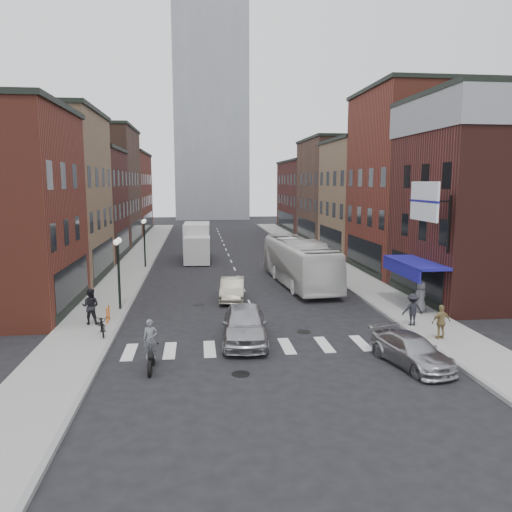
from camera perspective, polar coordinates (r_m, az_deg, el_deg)
The scene contains 32 objects.
ground at distance 25.11m, azimuth 0.49°, elevation -8.14°, with size 160.00×160.00×0.00m, color black.
sidewalk_left at distance 46.74m, azimuth -13.39°, elevation -0.50°, with size 3.00×74.00×0.15m, color gray.
sidewalk_right at distance 47.83m, azimuth 7.28°, elevation -0.14°, with size 3.00×74.00×0.15m, color gray.
curb_left at distance 46.60m, azimuth -11.56°, elevation -0.56°, with size 0.20×74.00×0.16m, color gray.
curb_right at distance 47.50m, azimuth 5.52°, elevation -0.26°, with size 0.20×74.00×0.16m, color gray.
crosswalk_stripes at distance 22.28m, azimuth 1.48°, elevation -10.33°, with size 12.00×2.20×0.01m, color silver.
bldg_left_mid_a at distance 39.72m, azimuth -24.43°, elevation 6.24°, with size 10.30×10.20×12.30m.
bldg_left_mid_b at distance 49.38m, azimuth -20.87°, elevation 5.57°, with size 10.30×10.20×10.30m.
bldg_left_far_a at distance 60.07m, azimuth -18.41°, elevation 7.54°, with size 10.30×12.20×13.30m.
bldg_left_far_b at distance 73.86m, azimuth -16.20°, elevation 6.96°, with size 10.30×16.20×11.30m.
bldg_right_corner at distance 33.64m, azimuth 25.81°, elevation 5.89°, with size 10.30×9.20×12.30m.
bldg_right_mid_a at distance 41.95m, azimuth 18.89°, elevation 7.99°, with size 10.30×10.20×14.30m.
bldg_right_mid_b at distance 51.18m, azimuth 13.96°, elevation 6.52°, with size 10.30×10.20×11.30m.
bldg_right_far_a at distance 61.58m, azimuth 10.35°, elevation 7.38°, with size 10.30×12.20×12.30m.
bldg_right_far_b at distance 75.10m, azimuth 7.18°, elevation 6.86°, with size 10.30×16.20×10.30m.
awning_blue at distance 29.32m, azimuth 17.43°, elevation -0.85°, with size 1.80×5.00×0.78m.
billboard_sign at distance 27.03m, azimuth 18.83°, elevation 5.80°, with size 1.52×3.00×3.70m.
distant_tower at distance 103.46m, azimuth -5.25°, elevation 18.36°, with size 14.00×14.00×50.00m, color #9399A0.
streetlamp_near at distance 28.53m, azimuth -15.47°, elevation -0.44°, with size 0.32×1.22×4.11m.
streetlamp_far at distance 42.31m, azimuth -12.65°, elevation 2.48°, with size 0.32×1.22×4.11m.
bike_rack at distance 26.42m, azimuth -16.57°, elevation -6.42°, with size 0.08×0.68×0.80m.
box_truck at distance 46.29m, azimuth -6.76°, elevation 1.55°, with size 2.50×7.72×3.34m.
motorcycle_rider at distance 19.77m, azimuth -11.94°, elevation -10.11°, with size 0.58×1.98×2.02m.
transit_bus at distance 35.10m, azimuth 4.97°, elevation -0.71°, with size 2.69×11.48×3.20m, color silver.
sedan_left_near at distance 22.65m, azimuth -1.30°, elevation -7.78°, with size 1.98×4.93×1.68m, color #A5A5A9.
sedan_left_far at distance 30.64m, azimuth -2.72°, elevation -3.80°, with size 1.42×4.07×1.34m, color #B3AB91.
curb_car at distance 20.89m, azimuth 17.37°, elevation -10.29°, with size 1.68×4.12×1.20m, color #A6A7AB.
parked_bicycle at distance 24.43m, azimuth -17.16°, elevation -7.48°, with size 0.63×1.81×0.95m, color black.
ped_left_solo at distance 26.23m, azimuth -18.38°, elevation -5.48°, with size 0.88×0.51×1.80m, color black.
ped_right_a at distance 25.89m, azimuth 17.44°, elevation -5.85°, with size 1.03×0.51×1.59m, color black.
ped_right_b at distance 24.12m, azimuth 20.40°, elevation -7.08°, with size 0.92×0.46×1.57m, color olive.
ped_right_c at distance 28.53m, azimuth 18.34°, elevation -4.42°, with size 0.86×0.56×1.75m, color slate.
Camera 1 is at (-3.05, -23.87, 7.18)m, focal length 35.00 mm.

